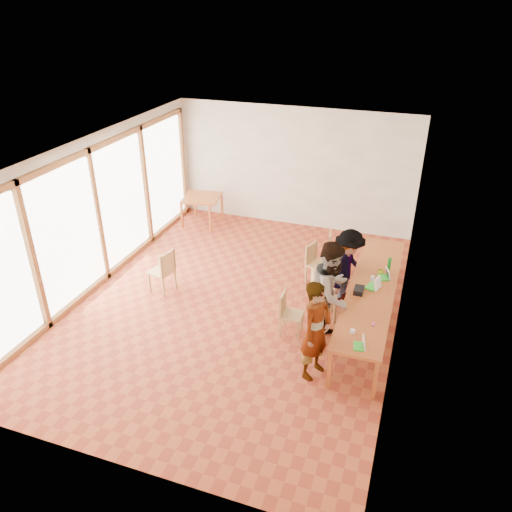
{
  "coord_description": "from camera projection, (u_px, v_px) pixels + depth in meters",
  "views": [
    {
      "loc": [
        3.03,
        -7.57,
        5.4
      ],
      "look_at": [
        0.38,
        0.02,
        1.1
      ],
      "focal_mm": 35.0,
      "sensor_mm": 36.0,
      "label": 1
    }
  ],
  "objects": [
    {
      "name": "wall_right",
      "position": [
        407.0,
        260.0,
        8.15
      ],
      "size": [
        0.1,
        8.0,
        3.0
      ],
      "primitive_type": "cube",
      "color": "#EFE6CF",
      "rests_on": "ground"
    },
    {
      "name": "communal_table",
      "position": [
        372.0,
        289.0,
        8.86
      ],
      "size": [
        0.8,
        4.0,
        0.75
      ],
      "color": "#AE5526",
      "rests_on": "ground"
    },
    {
      "name": "chair_near",
      "position": [
        287.0,
        309.0,
        8.68
      ],
      "size": [
        0.39,
        0.39,
        0.43
      ],
      "rotation": [
        0.0,
        0.0,
        0.03
      ],
      "color": "tan",
      "rests_on": "ground"
    },
    {
      "name": "chair_far",
      "position": [
        314.0,
        259.0,
        10.27
      ],
      "size": [
        0.5,
        0.5,
        0.44
      ],
      "rotation": [
        0.0,
        0.0,
        -0.35
      ],
      "color": "tan",
      "rests_on": "ground"
    },
    {
      "name": "clear_glass",
      "position": [
        373.0,
        278.0,
        9.01
      ],
      "size": [
        0.07,
        0.07,
        0.09
      ],
      "primitive_type": "cylinder",
      "color": "silver",
      "rests_on": "communal_table"
    },
    {
      "name": "person_near",
      "position": [
        316.0,
        331.0,
        7.57
      ],
      "size": [
        0.59,
        0.71,
        1.66
      ],
      "primitive_type": "imported",
      "rotation": [
        0.0,
        0.0,
        1.21
      ],
      "color": "gray",
      "rests_on": "ground"
    },
    {
      "name": "ceiling",
      "position": [
        234.0,
        152.0,
        8.31
      ],
      "size": [
        6.0,
        8.0,
        0.04
      ],
      "primitive_type": "cube",
      "color": "white",
      "rests_on": "wall_back"
    },
    {
      "name": "chair_empty",
      "position": [
        334.0,
        248.0,
        10.64
      ],
      "size": [
        0.48,
        0.48,
        0.47
      ],
      "rotation": [
        0.0,
        0.0,
        0.18
      ],
      "color": "tan",
      "rests_on": "ground"
    },
    {
      "name": "laptop_far",
      "position": [
        386.0,
        275.0,
        9.08
      ],
      "size": [
        0.27,
        0.28,
        0.19
      ],
      "rotation": [
        0.0,
        0.0,
        0.39
      ],
      "color": "#33D836",
      "rests_on": "communal_table"
    },
    {
      "name": "green_bottle",
      "position": [
        389.0,
        265.0,
        9.27
      ],
      "size": [
        0.07,
        0.07,
        0.28
      ],
      "primitive_type": "cylinder",
      "color": "#187E26",
      "rests_on": "communal_table"
    },
    {
      "name": "condiment_cup",
      "position": [
        353.0,
        331.0,
        7.63
      ],
      "size": [
        0.08,
        0.08,
        0.06
      ],
      "primitive_type": "cylinder",
      "color": "white",
      "rests_on": "communal_table"
    },
    {
      "name": "side_table",
      "position": [
        202.0,
        200.0,
        12.72
      ],
      "size": [
        0.9,
        0.9,
        0.75
      ],
      "rotation": [
        0.0,
        0.0,
        0.17
      ],
      "color": "#AE5526",
      "rests_on": "ground"
    },
    {
      "name": "person_far",
      "position": [
        348.0,
        269.0,
        9.33
      ],
      "size": [
        0.84,
        1.14,
        1.57
      ],
      "primitive_type": "imported",
      "rotation": [
        0.0,
        0.0,
        1.29
      ],
      "color": "gray",
      "rests_on": "ground"
    },
    {
      "name": "black_pouch",
      "position": [
        359.0,
        290.0,
        8.65
      ],
      "size": [
        0.16,
        0.26,
        0.09
      ],
      "primitive_type": "cube",
      "color": "black",
      "rests_on": "communal_table"
    },
    {
      "name": "pink_phone",
      "position": [
        373.0,
        324.0,
        7.84
      ],
      "size": [
        0.05,
        0.1,
        0.01
      ],
      "primitive_type": "cube",
      "color": "#D04B7C",
      "rests_on": "communal_table"
    },
    {
      "name": "chair_mid",
      "position": [
        318.0,
        290.0,
        9.04
      ],
      "size": [
        0.58,
        0.58,
        0.52
      ],
      "rotation": [
        0.0,
        0.0,
        0.34
      ],
      "color": "tan",
      "rests_on": "ground"
    },
    {
      "name": "ground",
      "position": [
        237.0,
        303.0,
        9.73
      ],
      "size": [
        8.0,
        8.0,
        0.0
      ],
      "primitive_type": "plane",
      "color": "#A84A28",
      "rests_on": "ground"
    },
    {
      "name": "wall_back",
      "position": [
        294.0,
        168.0,
        12.35
      ],
      "size": [
        6.0,
        0.1,
        3.0
      ],
      "primitive_type": "cube",
      "color": "#EFE6CF",
      "rests_on": "ground"
    },
    {
      "name": "person_mid",
      "position": [
        331.0,
        293.0,
        8.3
      ],
      "size": [
        0.93,
        1.07,
        1.87
      ],
      "primitive_type": "imported",
      "rotation": [
        0.0,
        0.0,
        1.29
      ],
      "color": "gray",
      "rests_on": "ground"
    },
    {
      "name": "yellow_mug",
      "position": [
        381.0,
        272.0,
        9.2
      ],
      "size": [
        0.12,
        0.12,
        0.09
      ],
      "primitive_type": "imported",
      "rotation": [
        0.0,
        0.0,
        -0.08
      ],
      "color": "gold",
      "rests_on": "communal_table"
    },
    {
      "name": "chair_spare",
      "position": [
        164.0,
        267.0,
        9.84
      ],
      "size": [
        0.51,
        0.51,
        0.49
      ],
      "rotation": [
        0.0,
        0.0,
        2.92
      ],
      "color": "tan",
      "rests_on": "ground"
    },
    {
      "name": "laptop_near",
      "position": [
        361.0,
        345.0,
        7.32
      ],
      "size": [
        0.21,
        0.23,
        0.18
      ],
      "rotation": [
        0.0,
        0.0,
        0.16
      ],
      "color": "#33D836",
      "rests_on": "communal_table"
    },
    {
      "name": "laptop_mid",
      "position": [
        375.0,
        285.0,
        8.77
      ],
      "size": [
        0.28,
        0.3,
        0.22
      ],
      "rotation": [
        0.0,
        0.0,
        -0.29
      ],
      "color": "#33D836",
      "rests_on": "communal_table"
    },
    {
      "name": "wall_front",
      "position": [
        109.0,
        377.0,
        5.69
      ],
      "size": [
        6.0,
        0.1,
        3.0
      ],
      "primitive_type": "cube",
      "color": "#EFE6CF",
      "rests_on": "ground"
    },
    {
      "name": "window_wall",
      "position": [
        97.0,
        213.0,
        9.88
      ],
      "size": [
        0.1,
        8.0,
        3.0
      ],
      "primitive_type": "cube",
      "color": "white",
      "rests_on": "ground"
    }
  ]
}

